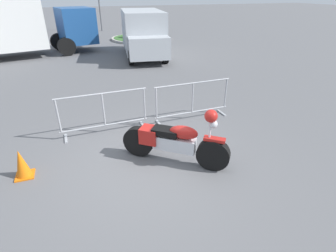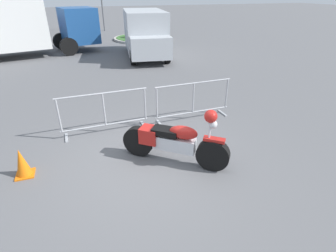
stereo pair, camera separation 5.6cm
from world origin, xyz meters
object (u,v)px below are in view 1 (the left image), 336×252
delivery_van (143,32)px  traffic_cone (22,164)px  box_truck (8,26)px  crowd_barrier_near (104,112)px  parked_car_black (21,26)px  pedestrian (43,28)px  crowd_barrier_far (192,100)px  motorcycle (174,141)px

delivery_van → traffic_cone: size_ratio=8.84×
box_truck → crowd_barrier_near: bearing=-83.7°
parked_car_black → box_truck: bearing=-170.3°
pedestrian → delivery_van: bearing=-103.6°
crowd_barrier_near → parked_car_black: size_ratio=0.51×
delivery_van → crowd_barrier_far: bearing=2.4°
delivery_van → pedestrian: bearing=-133.8°
box_truck → pedestrian: (1.17, 5.00, -0.72)m
crowd_barrier_far → box_truck: size_ratio=0.28×
motorcycle → box_truck: size_ratio=0.24×
parked_car_black → pedestrian: size_ratio=2.57×
box_truck → delivery_van: bearing=-28.2°
motorcycle → crowd_barrier_far: bearing=94.2°
delivery_van → parked_car_black: (-7.33, 10.41, -0.52)m
crowd_barrier_far → parked_car_black: bearing=109.5°
crowd_barrier_near → pedestrian: size_ratio=1.31×
crowd_barrier_far → pedestrian: 15.75m
crowd_barrier_near → box_truck: 10.66m
crowd_barrier_far → motorcycle: bearing=-124.0°
crowd_barrier_near → box_truck: size_ratio=0.28×
delivery_van → crowd_barrier_near: bearing=-13.4°
box_truck → traffic_cone: box_truck is taller
crowd_barrier_near → delivery_van: size_ratio=0.42×
box_truck → motorcycle: bearing=-81.2°
crowd_barrier_near → delivery_van: 8.81m
parked_car_black → traffic_cone: size_ratio=7.36×
parked_car_black → traffic_cone: (2.41, -19.89, -0.44)m
motorcycle → delivery_van: (1.97, 9.98, 0.75)m
crowd_barrier_near → crowd_barrier_far: 2.41m
box_truck → traffic_cone: 11.52m
delivery_van → parked_car_black: size_ratio=1.20×
delivery_van → box_truck: bearing=-97.8°
motorcycle → traffic_cone: size_ratio=3.26×
motorcycle → crowd_barrier_near: (-1.20, 1.79, 0.06)m
crowd_barrier_near → traffic_cone: (-1.75, -1.29, -0.27)m
motorcycle → delivery_van: bearing=117.1°
box_truck → pedestrian: size_ratio=4.74×
crowd_barrier_far → pedestrian: size_ratio=1.31×
crowd_barrier_far → pedestrian: pedestrian is taller
crowd_barrier_near → traffic_cone: size_ratio=3.74×
parked_car_black → motorcycle: bearing=-160.4°
crowd_barrier_far → traffic_cone: bearing=-162.8°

